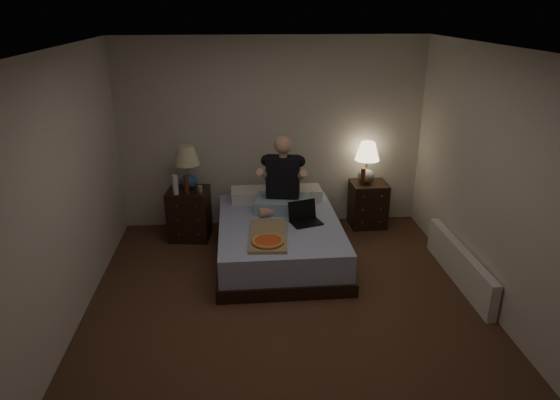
{
  "coord_description": "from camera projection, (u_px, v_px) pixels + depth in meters",
  "views": [
    {
      "loc": [
        -0.41,
        -4.15,
        2.84
      ],
      "look_at": [
        0.0,
        0.9,
        0.85
      ],
      "focal_mm": 32.0,
      "sensor_mm": 36.0,
      "label": 1
    }
  ],
  "objects": [
    {
      "name": "lamp_left",
      "position": [
        187.0,
        168.0,
        6.25
      ],
      "size": [
        0.35,
        0.35,
        0.56
      ],
      "primitive_type": null,
      "rotation": [
        0.0,
        0.0,
        -0.1
      ],
      "color": "navy",
      "rests_on": "nightstand_left"
    },
    {
      "name": "beer_bottle_right",
      "position": [
        363.0,
        176.0,
        6.58
      ],
      "size": [
        0.06,
        0.06,
        0.23
      ],
      "primitive_type": "cylinder",
      "color": "#54230C",
      "rests_on": "nightstand_right"
    },
    {
      "name": "nightstand_left",
      "position": [
        189.0,
        214.0,
        6.42
      ],
      "size": [
        0.55,
        0.51,
        0.66
      ],
      "primitive_type": "cube",
      "rotation": [
        0.0,
        0.0,
        -0.11
      ],
      "color": "black",
      "rests_on": "floor"
    },
    {
      "name": "laptop",
      "position": [
        306.0,
        214.0,
        5.75
      ],
      "size": [
        0.41,
        0.37,
        0.24
      ],
      "primitive_type": null,
      "rotation": [
        0.0,
        0.0,
        0.31
      ],
      "color": "black",
      "rests_on": "bed"
    },
    {
      "name": "water_bottle",
      "position": [
        175.0,
        185.0,
        6.11
      ],
      "size": [
        0.07,
        0.07,
        0.25
      ],
      "primitive_type": "cylinder",
      "color": "silver",
      "rests_on": "nightstand_left"
    },
    {
      "name": "radiator",
      "position": [
        459.0,
        264.0,
        5.43
      ],
      "size": [
        0.1,
        1.6,
        0.4
      ],
      "primitive_type": "cube",
      "color": "silver",
      "rests_on": "floor"
    },
    {
      "name": "lamp_right",
      "position": [
        367.0,
        163.0,
        6.59
      ],
      "size": [
        0.36,
        0.36,
        0.56
      ],
      "primitive_type": null,
      "rotation": [
        0.0,
        0.0,
        0.12
      ],
      "color": "gray",
      "rests_on": "nightstand_right"
    },
    {
      "name": "person",
      "position": [
        283.0,
        174.0,
        6.0
      ],
      "size": [
        0.74,
        0.62,
        0.93
      ],
      "primitive_type": null,
      "rotation": [
        0.0,
        0.0,
        -0.17
      ],
      "color": "black",
      "rests_on": "bed"
    },
    {
      "name": "nightstand_right",
      "position": [
        368.0,
        204.0,
        6.79
      ],
      "size": [
        0.48,
        0.43,
        0.61
      ],
      "primitive_type": "cube",
      "rotation": [
        0.0,
        0.0,
        0.02
      ],
      "color": "black",
      "rests_on": "floor"
    },
    {
      "name": "soda_can",
      "position": [
        200.0,
        190.0,
        6.17
      ],
      "size": [
        0.07,
        0.07,
        0.1
      ],
      "primitive_type": "cylinder",
      "color": "#ABAAA6",
      "rests_on": "nightstand_left"
    },
    {
      "name": "pizza_box",
      "position": [
        268.0,
        242.0,
        5.25
      ],
      "size": [
        0.45,
        0.79,
        0.08
      ],
      "primitive_type": null,
      "rotation": [
        0.0,
        0.0,
        -0.07
      ],
      "color": "tan",
      "rests_on": "bed"
    },
    {
      "name": "wall_left",
      "position": [
        58.0,
        202.0,
        4.32
      ],
      "size": [
        0.0,
        4.5,
        2.5
      ],
      "primitive_type": "cube",
      "rotation": [
        1.57,
        0.0,
        1.57
      ],
      "color": "silver",
      "rests_on": "ground"
    },
    {
      "name": "beer_bottle_left",
      "position": [
        186.0,
        185.0,
        6.13
      ],
      "size": [
        0.06,
        0.06,
        0.23
      ],
      "primitive_type": "cylinder",
      "color": "#5D250D",
      "rests_on": "nightstand_left"
    },
    {
      "name": "wall_back",
      "position": [
        272.0,
        134.0,
        6.55
      ],
      "size": [
        4.0,
        0.0,
        2.5
      ],
      "primitive_type": "cube",
      "rotation": [
        1.57,
        0.0,
        0.0
      ],
      "color": "silver",
      "rests_on": "ground"
    },
    {
      "name": "bed",
      "position": [
        279.0,
        240.0,
        5.93
      ],
      "size": [
        1.43,
        1.89,
        0.47
      ],
      "primitive_type": "cube",
      "rotation": [
        0.0,
        0.0,
        0.01
      ],
      "color": "#6174C2",
      "rests_on": "floor"
    },
    {
      "name": "wall_front",
      "position": [
        333.0,
        363.0,
        2.38
      ],
      "size": [
        4.0,
        0.0,
        2.5
      ],
      "primitive_type": "cube",
      "rotation": [
        -1.57,
        0.0,
        0.0
      ],
      "color": "silver",
      "rests_on": "ground"
    },
    {
      "name": "wall_right",
      "position": [
        503.0,
        189.0,
        4.62
      ],
      "size": [
        0.0,
        4.5,
        2.5
      ],
      "primitive_type": "cube",
      "rotation": [
        1.57,
        0.0,
        -1.57
      ],
      "color": "silver",
      "rests_on": "ground"
    },
    {
      "name": "ceiling",
      "position": [
        289.0,
        50.0,
        4.01
      ],
      "size": [
        4.0,
        4.5,
        0.0
      ],
      "primitive_type": "cube",
      "rotation": [
        3.14,
        0.0,
        0.0
      ],
      "color": "white",
      "rests_on": "ground"
    },
    {
      "name": "floor",
      "position": [
        287.0,
        313.0,
        4.92
      ],
      "size": [
        4.0,
        4.5,
        0.0
      ],
      "primitive_type": "cube",
      "color": "#533423",
      "rests_on": "ground"
    }
  ]
}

